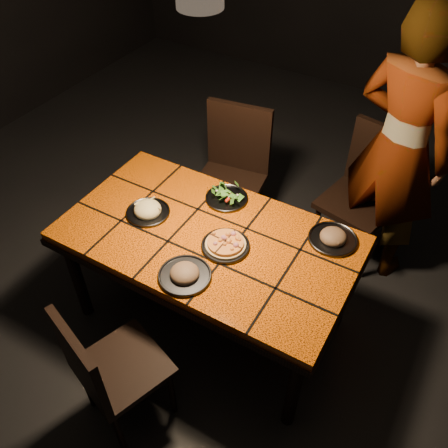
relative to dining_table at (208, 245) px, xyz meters
The scene contains 11 objects.
room_shell 0.83m from the dining_table, ahead, with size 6.04×7.04×3.08m.
dining_table is the anchor object (origin of this frame).
chair_near 0.83m from the dining_table, 95.52° to the right, with size 0.51×0.51×0.88m.
chair_far_left 0.86m from the dining_table, 110.03° to the left, with size 0.52×0.52×1.01m.
chair_far_right 1.23m from the dining_table, 61.87° to the left, with size 0.53×0.53×0.98m.
diner 1.30m from the dining_table, 56.27° to the left, with size 0.67×0.44×1.84m, color brown.
plate_pizza 0.16m from the dining_table, 13.11° to the right, with size 0.26×0.26×0.04m.
plate_pasta 0.40m from the dining_table, behind, with size 0.25×0.25×0.08m.
plate_salad 0.33m from the dining_table, 100.99° to the left, with size 0.25×0.25×0.07m.
plate_mushroom_a 0.33m from the dining_table, 79.55° to the right, with size 0.27×0.27×0.09m.
plate_mushroom_b 0.68m from the dining_table, 26.78° to the left, with size 0.27×0.27×0.09m.
Camera 1 is at (1.00, -1.54, 2.57)m, focal length 38.00 mm.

